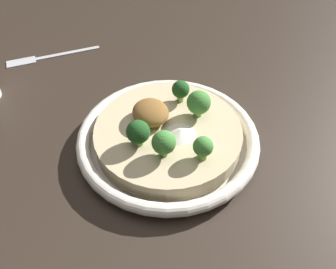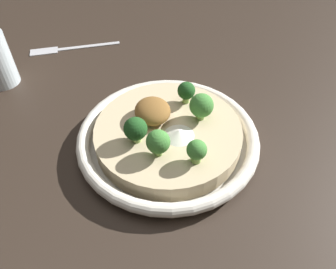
% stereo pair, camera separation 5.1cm
% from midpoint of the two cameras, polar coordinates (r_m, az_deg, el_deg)
% --- Properties ---
extents(ground_plane, '(6.00, 6.00, 0.00)m').
position_cam_midpoint_polar(ground_plane, '(0.53, -2.77, -1.98)').
color(ground_plane, '#2D231C').
extents(risotto_bowl, '(0.28, 0.28, 0.04)m').
position_cam_midpoint_polar(risotto_bowl, '(0.51, -2.84, -0.57)').
color(risotto_bowl, silver).
rests_on(risotto_bowl, ground_plane).
extents(cheese_sprinkle, '(0.05, 0.05, 0.01)m').
position_cam_midpoint_polar(cheese_sprinkle, '(0.49, -0.83, 0.33)').
color(cheese_sprinkle, white).
rests_on(cheese_sprinkle, risotto_bowl).
extents(crispy_onion_garnish, '(0.06, 0.06, 0.03)m').
position_cam_midpoint_polar(crispy_onion_garnish, '(0.51, -5.95, 3.71)').
color(crispy_onion_garnish, brown).
rests_on(crispy_onion_garnish, risotto_bowl).
extents(broccoli_right, '(0.03, 0.03, 0.04)m').
position_cam_midpoint_polar(broccoli_right, '(0.53, -0.54, 7.66)').
color(broccoli_right, '#84A856').
rests_on(broccoli_right, risotto_bowl).
extents(broccoli_front_left, '(0.03, 0.03, 0.04)m').
position_cam_midpoint_polar(broccoli_front_left, '(0.44, 2.86, -2.41)').
color(broccoli_front_left, '#759E4C').
rests_on(broccoli_front_left, risotto_bowl).
extents(broccoli_left, '(0.03, 0.03, 0.04)m').
position_cam_midpoint_polar(broccoli_left, '(0.44, -4.02, -1.63)').
color(broccoli_left, '#759E4C').
rests_on(broccoli_left, risotto_bowl).
extents(broccoli_front, '(0.04, 0.04, 0.04)m').
position_cam_midpoint_polar(broccoli_front, '(0.50, 2.49, 5.39)').
color(broccoli_front, '#759E4C').
rests_on(broccoli_front, risotto_bowl).
extents(broccoli_back, '(0.03, 0.03, 0.04)m').
position_cam_midpoint_polar(broccoli_back, '(0.46, -8.36, 0.19)').
color(broccoli_back, '#84A856').
rests_on(broccoli_back, risotto_bowl).
extents(fork_utensil, '(0.03, 0.20, 0.00)m').
position_cam_midpoint_polar(fork_utensil, '(0.78, -22.65, 12.23)').
color(fork_utensil, '#B7B7BC').
rests_on(fork_utensil, ground_plane).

